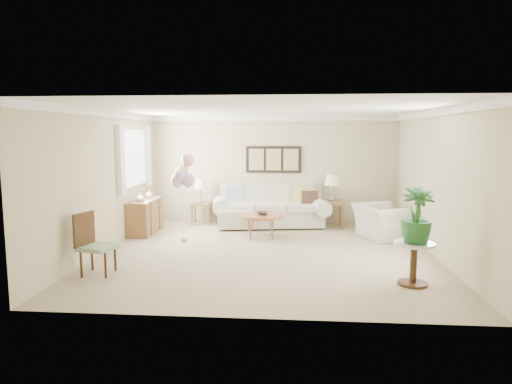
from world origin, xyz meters
TOP-DOWN VIEW (x-y plane):
  - ground_plane at (0.00, 0.00)m, footprint 6.00×6.00m
  - room_shell at (-0.11, 0.09)m, footprint 6.04×6.04m
  - wall_art_triptych at (0.00, 2.96)m, footprint 1.35×0.06m
  - sofa at (-0.06, 2.47)m, footprint 2.84×1.37m
  - end_table_left at (-1.73, 2.58)m, footprint 0.49×0.45m
  - end_table_right at (1.37, 2.51)m, footprint 0.57×0.52m
  - lamp_left at (-1.73, 2.58)m, footprint 0.31×0.31m
  - lamp_right at (1.37, 2.51)m, footprint 0.34×0.34m
  - coffee_table at (-0.18, 1.28)m, footprint 0.97×0.97m
  - decor_bowl at (-0.16, 1.25)m, footprint 0.31×0.31m
  - armchair at (2.34, 1.40)m, footprint 1.25×1.33m
  - side_table at (2.21, -1.61)m, footprint 0.58×0.58m
  - potted_plant at (2.22, -1.64)m, footprint 0.47×0.47m
  - accent_chair at (-2.60, -1.48)m, footprint 0.58×0.58m
  - credenza at (-2.76, 1.50)m, footprint 0.46×1.20m
  - vase_white at (-2.74, 1.18)m, footprint 0.23×0.23m
  - vase_sage at (-2.74, 1.75)m, footprint 0.22×0.22m
  - balloon_cluster at (-1.70, 0.71)m, footprint 0.46×0.43m

SIDE VIEW (x-z plane):
  - ground_plane at x=0.00m, z-range 0.00..0.00m
  - armchair at x=2.34m, z-range 0.00..0.70m
  - credenza at x=-2.76m, z-range 0.00..0.74m
  - sofa at x=-0.06m, z-range -0.10..0.89m
  - end_table_left at x=-1.73m, z-range 0.18..0.71m
  - coffee_table at x=-0.18m, z-range 0.21..0.69m
  - side_table at x=2.21m, z-range 0.16..0.79m
  - accent_chair at x=-2.60m, z-range 0.02..0.99m
  - decor_bowl at x=-0.16m, z-range 0.49..0.55m
  - end_table_right at x=1.37m, z-range 0.21..0.83m
  - vase_sage at x=-2.74m, z-range 0.74..0.92m
  - vase_white at x=-2.74m, z-range 0.74..0.93m
  - lamp_left at x=-1.73m, z-range 0.68..1.23m
  - potted_plant at x=2.22m, z-range 0.63..1.43m
  - lamp_right at x=1.37m, z-range 0.78..1.39m
  - balloon_cluster at x=-1.70m, z-range 0.47..2.28m
  - wall_art_triptych at x=0.00m, z-range 1.23..1.88m
  - room_shell at x=-0.11m, z-range 0.33..2.93m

